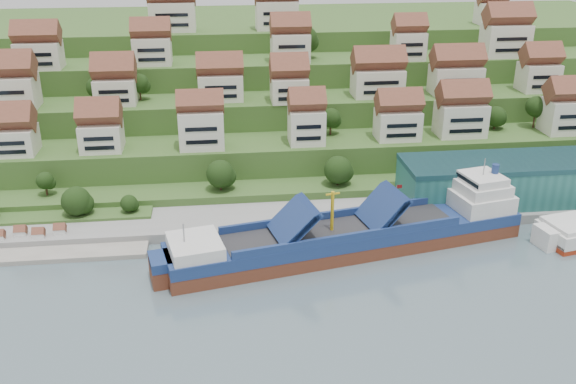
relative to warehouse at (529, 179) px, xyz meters
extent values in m
plane|color=slate|center=(-52.00, -17.00, -7.20)|extent=(300.00, 300.00, 0.00)
cube|color=gray|center=(-32.00, -2.00, -6.10)|extent=(180.00, 14.00, 2.20)
cube|color=gray|center=(-110.00, -5.00, -6.70)|extent=(45.00, 20.00, 1.00)
cube|color=#2D4C1E|center=(-52.00, 69.00, -5.20)|extent=(260.00, 128.00, 4.00)
cube|color=#2D4C1E|center=(-52.00, 74.00, -1.70)|extent=(260.00, 118.00, 11.00)
cube|color=#2D4C1E|center=(-52.00, 82.00, 1.80)|extent=(260.00, 102.00, 18.00)
cube|color=#2D4C1E|center=(-52.00, 90.00, 5.30)|extent=(260.00, 86.00, 25.00)
cube|color=#2D4C1E|center=(-52.00, 99.00, 8.30)|extent=(260.00, 68.00, 31.00)
cube|color=silver|center=(-120.50, 21.42, 6.96)|extent=(10.13, 8.66, 6.31)
cube|color=silver|center=(-100.09, 21.63, 7.16)|extent=(9.91, 8.57, 6.72)
cube|color=silver|center=(-75.85, 20.12, 8.53)|extent=(10.84, 7.03, 9.47)
cube|color=silver|center=(-49.79, 20.81, 8.12)|extent=(8.70, 7.62, 8.64)
cube|color=silver|center=(-26.16, 21.53, 7.51)|extent=(10.96, 7.73, 7.43)
cube|color=silver|center=(-9.17, 22.50, 8.04)|extent=(12.24, 8.26, 8.48)
cube|color=silver|center=(19.39, 21.68, 8.20)|extent=(11.80, 8.31, 8.80)
cube|color=silver|center=(-124.12, 36.76, 14.98)|extent=(13.03, 8.90, 8.35)
cube|color=silver|center=(-98.05, 38.45, 14.20)|extent=(10.65, 8.98, 6.79)
cube|color=silver|center=(-70.58, 38.87, 14.28)|extent=(11.84, 7.90, 6.96)
cube|color=silver|center=(-52.47, 35.11, 14.06)|extent=(9.60, 8.56, 6.52)
cube|color=silver|center=(-27.73, 37.90, 14.52)|extent=(13.58, 8.36, 7.45)
cube|color=silver|center=(-5.66, 37.60, 14.65)|extent=(13.54, 8.18, 7.69)
cube|color=silver|center=(18.79, 38.25, 14.66)|extent=(10.14, 8.04, 7.71)
cube|color=silver|center=(-119.50, 51.48, 21.43)|extent=(11.92, 7.86, 7.26)
cube|color=silver|center=(-89.07, 52.94, 21.62)|extent=(10.53, 7.30, 7.64)
cube|color=silver|center=(-50.10, 52.30, 21.84)|extent=(10.84, 7.79, 8.07)
cube|color=silver|center=(-15.62, 51.41, 21.76)|extent=(9.19, 7.14, 7.92)
cube|color=silver|center=(14.35, 52.54, 22.51)|extent=(13.15, 8.47, 9.41)
cube|color=silver|center=(-83.95, 72.71, 28.13)|extent=(13.85, 7.51, 8.67)
cube|color=silver|center=(-51.92, 72.73, 28.09)|extent=(12.85, 8.15, 8.58)
cube|color=silver|center=(18.81, 75.00, 27.23)|extent=(9.18, 7.05, 6.87)
ellipsoid|color=#1D3812|center=(-112.03, 10.93, 0.44)|extent=(4.06, 4.06, 4.06)
ellipsoid|color=#1D3812|center=(-43.79, 9.11, 0.70)|extent=(6.74, 6.74, 6.74)
ellipsoid|color=#1D3812|center=(-71.82, 9.29, 0.91)|extent=(6.57, 6.57, 6.57)
ellipsoid|color=#1D3812|center=(2.05, 26.11, 7.30)|extent=(5.51, 5.51, 5.51)
ellipsoid|color=#1D3812|center=(13.01, 26.11, 9.68)|extent=(5.62, 5.62, 5.62)
ellipsoid|color=#1D3812|center=(-42.59, 26.66, 8.34)|extent=(5.05, 5.05, 5.05)
ellipsoid|color=#1D3812|center=(-5.99, 42.83, 16.90)|extent=(5.11, 5.11, 5.11)
ellipsoid|color=#1D3812|center=(-103.43, 42.38, 14.22)|extent=(5.85, 5.85, 5.85)
ellipsoid|color=#1D3812|center=(-92.14, 40.97, 15.39)|extent=(5.10, 5.10, 5.10)
ellipsoid|color=#1D3812|center=(-45.39, 56.21, 23.68)|extent=(7.40, 7.40, 7.40)
ellipsoid|color=#1D3812|center=(-16.34, 58.94, 22.29)|extent=(4.67, 4.67, 4.67)
ellipsoid|color=#1D3812|center=(-12.40, 56.97, 21.56)|extent=(4.93, 4.93, 4.93)
ellipsoid|color=#1D3812|center=(-103.64, 2.00, -1.19)|extent=(6.51, 6.51, 6.51)
ellipsoid|color=#1D3812|center=(-92.36, 2.00, -2.29)|extent=(3.82, 3.82, 3.82)
cube|color=#266761|center=(0.00, 0.00, 0.00)|extent=(60.00, 15.00, 10.00)
cylinder|color=gray|center=(-34.00, -7.00, -1.00)|extent=(0.16, 0.16, 8.00)
cube|color=maroon|center=(-33.40, -7.00, 2.60)|extent=(1.20, 0.05, 0.80)
cube|color=white|center=(-114.00, -5.50, -5.10)|extent=(2.40, 2.20, 2.20)
cube|color=white|center=(-110.00, -7.00, -5.10)|extent=(2.40, 2.20, 2.20)
cube|color=white|center=(-106.00, -5.50, -5.10)|extent=(2.40, 2.20, 2.20)
cube|color=#5E2E1C|center=(-46.31, -16.65, -6.20)|extent=(75.54, 26.53, 4.79)
cube|color=navy|center=(-46.31, -16.65, -3.08)|extent=(75.56, 26.64, 2.49)
cube|color=silver|center=(-77.28, -23.11, -0.68)|extent=(11.62, 12.65, 2.49)
cube|color=#262628|center=(-48.19, -17.04, -1.83)|extent=(48.91, 19.36, 0.29)
cube|color=navy|center=(-58.51, -19.20, 1.43)|extent=(9.19, 11.83, 6.63)
cube|color=navy|center=(-39.74, -15.28, 1.43)|extent=(8.84, 11.75, 7.00)
cylinder|color=gold|center=(-50.06, -17.44, 2.39)|extent=(0.79, 0.79, 8.63)
cube|color=silver|center=(-16.29, -10.39, -0.01)|extent=(13.49, 13.05, 3.83)
cube|color=silver|center=(-16.29, -10.39, 3.06)|extent=(11.38, 11.53, 2.40)
cube|color=silver|center=(-16.29, -10.39, 5.07)|extent=(9.27, 10.01, 1.73)
cylinder|color=navy|center=(-13.47, -9.80, 6.89)|extent=(1.81, 1.81, 2.11)
camera|label=1|loc=(-72.31, -131.21, 56.49)|focal=40.00mm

